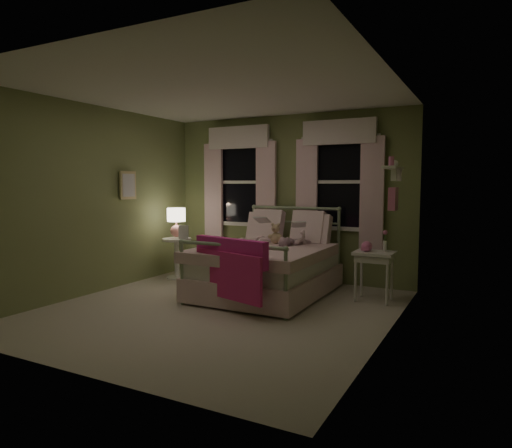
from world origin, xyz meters
The scene contains 18 objects.
room_shell centered at (0.00, 0.00, 1.30)m, with size 4.20×4.20×4.20m.
bed centered at (0.18, 1.01, 0.38)m, with size 1.58×2.04×1.18m.
pink_throw centered at (0.18, -0.02, 0.61)m, with size 1.09×0.44×0.71m.
child_left centered at (-0.10, 1.43, 0.97)m, with size 0.29×0.19×0.79m, color #F7D1DD.
child_right centered at (0.46, 1.43, 0.97)m, with size 0.39×0.30×0.80m, color #F7D1DD.
book_left centered at (-0.10, 1.18, 0.96)m, with size 0.20×0.27×0.03m, color beige.
book_right centered at (0.46, 1.18, 0.92)m, with size 0.20×0.27×0.02m, color beige.
teddy_bear centered at (0.18, 1.27, 0.79)m, with size 0.22×0.18×0.30m.
nightstand_left centered at (-1.58, 1.28, 0.42)m, with size 0.46×0.46×0.65m.
table_lamp centered at (-1.58, 1.28, 0.95)m, with size 0.29×0.29×0.46m.
book_nightstand centered at (-1.48, 1.20, 0.66)m, with size 0.16×0.22×0.02m, color beige.
nightstand_right centered at (1.57, 1.29, 0.55)m, with size 0.50×0.40×0.64m.
pink_toy centered at (1.47, 1.29, 0.71)m, with size 0.14×0.19×0.14m.
bud_vase centered at (1.69, 1.34, 0.79)m, with size 0.06×0.06×0.28m.
window_left centered at (-0.85, 2.03, 1.62)m, with size 1.34×0.13×1.96m.
window_right centered at (0.85, 2.03, 1.62)m, with size 1.34×0.13×1.96m.
wall_shelf centered at (1.90, 0.70, 1.52)m, with size 0.15×0.50×0.60m.
framed_picture centered at (-1.95, 0.60, 1.50)m, with size 0.03×0.32×0.42m.
Camera 1 is at (2.91, -4.57, 1.52)m, focal length 32.00 mm.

